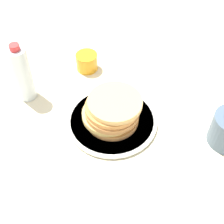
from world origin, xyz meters
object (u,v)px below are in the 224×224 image
juice_glass (87,62)px  water_bottle_near (22,74)px  pancake_stack (112,111)px  plate (112,120)px

juice_glass → water_bottle_near: (0.23, -0.05, 0.07)m
pancake_stack → juice_glass: bearing=-118.1°
plate → juice_glass: size_ratio=3.67×
juice_glass → pancake_stack: bearing=61.9°
juice_glass → plate: bearing=62.1°
pancake_stack → water_bottle_near: bearing=-70.0°
plate → pancake_stack: 0.05m
pancake_stack → water_bottle_near: water_bottle_near is taller
juice_glass → water_bottle_near: water_bottle_near is taller
water_bottle_near → pancake_stack: bearing=110.0°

